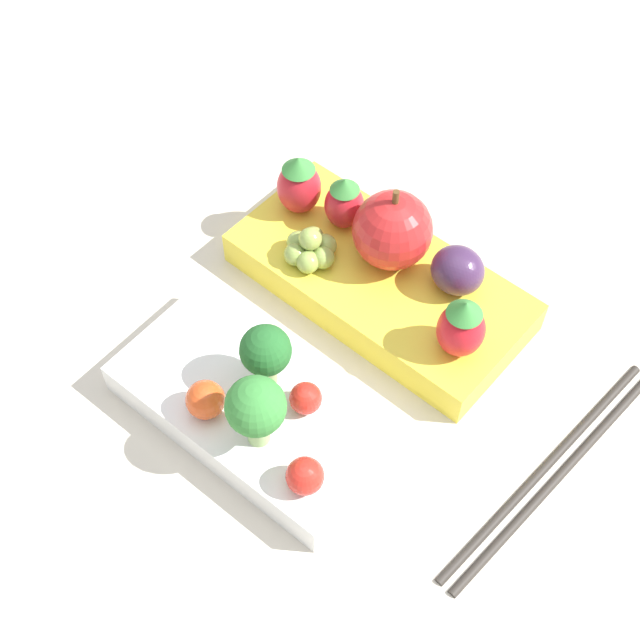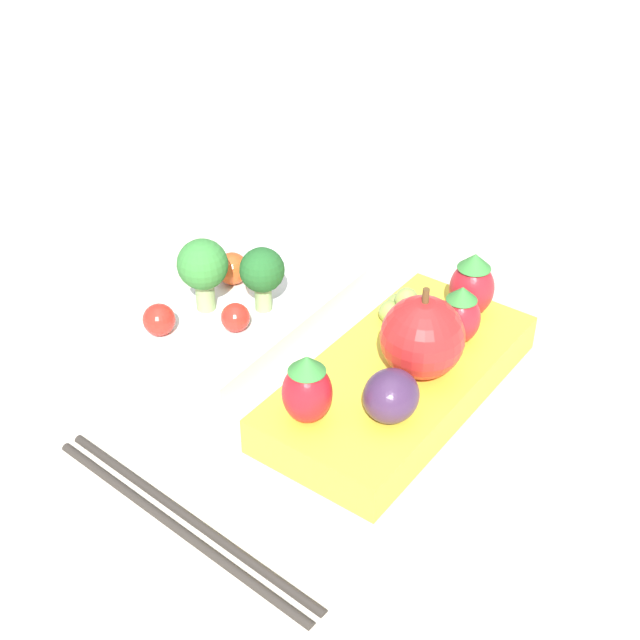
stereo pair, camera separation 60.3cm
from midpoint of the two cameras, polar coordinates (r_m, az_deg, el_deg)
ground_plane at (r=0.55m, az=19.01°, el=-23.54°), size 4.00×4.00×0.00m
bento_box_savoury at (r=0.55m, az=12.98°, el=-19.40°), size 0.18×0.10×0.03m
bento_box_fruit at (r=0.55m, az=26.83°, el=-24.56°), size 0.22×0.11×0.03m
broccoli_floret_0 at (r=0.52m, az=15.24°, el=-17.14°), size 0.03×0.03×0.05m
broccoli_floret_1 at (r=0.50m, az=10.42°, el=-17.11°), size 0.04×0.04×0.06m
cherry_tomato_0 at (r=0.50m, az=7.12°, el=-21.77°), size 0.02×0.02×0.02m
cherry_tomato_1 at (r=0.55m, az=11.40°, el=-15.62°), size 0.03×0.03×0.03m
cherry_tomato_2 at (r=0.51m, az=13.40°, el=-21.05°), size 0.02×0.02×0.02m
apple at (r=0.52m, az=29.76°, el=-22.42°), size 0.06×0.06×0.07m
strawberry_0 at (r=0.47m, az=23.21°, el=-28.90°), size 0.03×0.03×0.05m
strawberry_1 at (r=0.57m, az=30.59°, el=-16.32°), size 0.03×0.03×0.05m
strawberry_2 at (r=0.55m, az=30.83°, el=-19.32°), size 0.03×0.03×0.04m
plum at (r=0.50m, az=29.16°, el=-27.86°), size 0.04×0.03×0.03m
grape_cluster at (r=0.56m, az=26.21°, el=-18.85°), size 0.04×0.04×0.03m
chopsticks_pair at (r=0.48m, az=14.14°, el=-39.42°), size 0.04×0.21×0.01m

